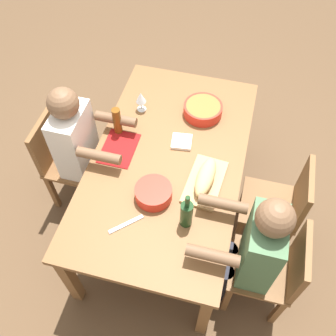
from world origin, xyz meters
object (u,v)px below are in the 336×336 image
(wine_bottle, at_px, (186,214))
(beer_bottle, at_px, (117,121))
(chair_far_right, at_px, (276,269))
(serving_bowl_greens, at_px, (153,192))
(serving_bowl_fruit, at_px, (203,109))
(napkin_stack, at_px, (182,142))
(dining_table, at_px, (168,165))
(cutting_board, at_px, (205,182))
(wine_glass, at_px, (141,98))
(chair_far_center, at_px, (282,204))
(bread_loaf, at_px, (206,177))
(chair_near_center, at_px, (64,157))
(diner_near_center, at_px, (81,144))
(diner_far_right, at_px, (253,248))

(wine_bottle, height_order, beer_bottle, wine_bottle)
(chair_far_right, xyz_separation_m, serving_bowl_greens, (-0.18, -0.85, 0.31))
(chair_far_right, relative_size, beer_bottle, 3.86)
(serving_bowl_fruit, bearing_deg, napkin_stack, -15.31)
(dining_table, distance_m, beer_bottle, 0.48)
(cutting_board, bearing_deg, wine_glass, -132.18)
(chair_far_center, bearing_deg, serving_bowl_greens, -69.31)
(serving_bowl_greens, xyz_separation_m, wine_glass, (-0.73, -0.30, 0.07))
(bread_loaf, bearing_deg, serving_bowl_fruit, -167.16)
(chair_near_center, relative_size, serving_bowl_fruit, 2.94)
(diner_near_center, relative_size, wine_glass, 7.23)
(chair_far_center, distance_m, serving_bowl_greens, 0.96)
(diner_far_right, bearing_deg, wine_bottle, -96.37)
(diner_far_right, relative_size, wine_bottle, 4.14)
(chair_near_center, height_order, napkin_stack, chair_near_center)
(serving_bowl_greens, relative_size, bread_loaf, 0.74)
(cutting_board, height_order, beer_bottle, beer_bottle)
(diner_near_center, bearing_deg, cutting_board, 81.93)
(diner_near_center, height_order, diner_far_right, same)
(beer_bottle, relative_size, wine_glass, 1.33)
(chair_far_center, relative_size, bread_loaf, 2.66)
(chair_near_center, bearing_deg, serving_bowl_fruit, 116.00)
(dining_table, bearing_deg, cutting_board, 64.97)
(chair_far_right, distance_m, napkin_stack, 1.06)
(serving_bowl_fruit, distance_m, wine_glass, 0.47)
(dining_table, distance_m, chair_near_center, 0.86)
(diner_far_right, height_order, wine_bottle, diner_far_right)
(beer_bottle, distance_m, napkin_stack, 0.48)
(serving_bowl_fruit, xyz_separation_m, wine_bottle, (0.93, 0.08, 0.06))
(bread_loaf, height_order, napkin_stack, bread_loaf)
(wine_bottle, distance_m, wine_glass, 1.02)
(bread_loaf, xyz_separation_m, wine_glass, (-0.54, -0.60, 0.05))
(diner_far_right, bearing_deg, chair_near_center, -108.44)
(diner_far_right, distance_m, wine_glass, 1.33)
(wine_bottle, bearing_deg, cutting_board, 169.96)
(dining_table, bearing_deg, serving_bowl_fruit, 163.13)
(dining_table, height_order, cutting_board, cutting_board)
(cutting_board, bearing_deg, bread_loaf, 0.00)
(diner_far_right, bearing_deg, chair_far_center, 159.73)
(diner_near_center, relative_size, cutting_board, 3.00)
(dining_table, distance_m, chair_far_center, 0.86)
(beer_bottle, bearing_deg, diner_near_center, -58.23)
(wine_bottle, bearing_deg, chair_far_right, 85.54)
(chair_far_right, xyz_separation_m, diner_far_right, (-0.00, -0.18, 0.21))
(diner_near_center, relative_size, serving_bowl_greens, 5.05)
(serving_bowl_fruit, bearing_deg, wine_bottle, 5.13)
(cutting_board, height_order, wine_bottle, wine_bottle)
(chair_far_center, xyz_separation_m, wine_glass, (-0.41, -1.15, 0.37))
(wine_bottle, bearing_deg, napkin_stack, -164.43)
(cutting_board, height_order, wine_glass, wine_glass)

